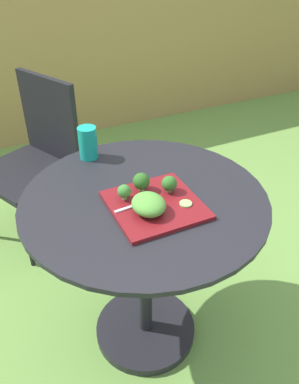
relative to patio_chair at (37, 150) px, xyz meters
name	(u,v)px	position (x,y,z in m)	size (l,w,h in m)	color
ground_plane	(145,331)	(0.21, -0.92, -0.53)	(12.00, 12.00, 0.00)	#669342
bamboo_fence	(27,55)	(0.21, 1.21, 0.18)	(8.00, 0.08, 1.41)	#9E7F47
patio_table	(145,256)	(0.21, -0.92, -0.06)	(0.86, 0.86, 0.75)	black
patio_chair	(37,150)	(0.00, 0.00, 0.00)	(0.59, 0.59, 0.90)	black
salad_plate	(155,205)	(0.22, -0.99, 0.23)	(0.29, 0.29, 0.01)	maroon
drinking_glass	(88,144)	(0.12, -0.57, 0.28)	(0.07, 0.07, 0.13)	#149989
fork	(140,204)	(0.17, -0.97, 0.24)	(0.15, 0.03, 0.00)	silver
lettuce_mound	(149,204)	(0.18, -1.02, 0.26)	(0.11, 0.12, 0.06)	#519338
broccoli_floret_0	(169,184)	(0.29, -0.95, 0.27)	(0.05, 0.05, 0.06)	#99B770
broccoli_floret_1	(125,192)	(0.14, -0.93, 0.26)	(0.05, 0.05, 0.05)	#99B770
broccoli_floret_2	(142,181)	(0.21, -0.90, 0.27)	(0.06, 0.06, 0.07)	#99B770
cucumber_slice_0	(186,204)	(0.31, -1.04, 0.24)	(0.04, 0.04, 0.01)	#8EB766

